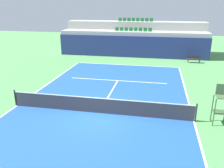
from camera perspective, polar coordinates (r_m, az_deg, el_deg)
name	(u,v)px	position (r m, az deg, el deg)	size (l,w,h in m)	color
ground_plane	(99,113)	(14.14, -3.16, -7.08)	(80.00, 80.00, 0.00)	#4C8C4C
court_surface	(99,113)	(14.14, -3.17, -7.06)	(11.00, 24.00, 0.01)	#1E4C99
baseline_far	(127,65)	(25.23, 3.60, 4.65)	(11.00, 0.10, 0.00)	white
sideline_left	(17,106)	(16.28, -22.16, -4.88)	(0.10, 24.00, 0.00)	white
sideline_right	(194,121)	(13.93, 19.37, -8.58)	(0.10, 24.00, 0.00)	white
service_line_far	(118,81)	(19.96, 1.40, 0.84)	(8.26, 0.10, 0.00)	white
centre_service_line	(110,94)	(16.99, -0.49, -2.43)	(0.10, 6.40, 0.00)	white
back_wall	(131,47)	(28.87, 4.77, 9.01)	(18.21, 0.30, 2.57)	navy
stands_tier_lower	(133,43)	(30.16, 5.09, 9.87)	(18.21, 2.40, 3.03)	#9E9E99
stands_tier_upper	(135,37)	(32.45, 5.61, 11.40)	(18.21, 2.40, 4.05)	#9E9E99
seating_row_lower	(133,30)	(30.04, 5.20, 12.98)	(4.61, 0.44, 0.44)	#1E6633
seating_row_upper	(136,20)	(32.34, 5.75, 15.20)	(4.61, 0.44, 0.44)	#1E6633
tennis_net	(99,105)	(13.93, -3.20, -5.20)	(11.08, 0.08, 1.07)	black
umpire_chair	(221,103)	(13.76, 25.03, -4.29)	(0.76, 0.66, 2.20)	#334C2D
player_bench	(194,58)	(27.67, 19.36, 5.95)	(1.50, 0.40, 0.85)	#232328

